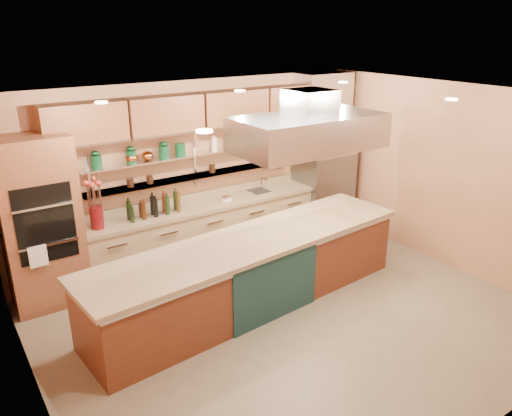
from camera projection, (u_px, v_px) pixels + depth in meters
floor at (292, 319)px, 6.45m from camera, size 6.00×5.00×0.02m
ceiling at (298, 100)px, 5.47m from camera, size 6.00×5.00×0.02m
wall_back at (197, 170)px, 7.90m from camera, size 6.00×0.04×2.80m
wall_front at (487, 312)px, 4.01m from camera, size 6.00×0.04×2.80m
wall_left at (26, 288)px, 4.39m from camera, size 0.04×5.00×2.80m
wall_right at (451, 177)px, 7.53m from camera, size 0.04×5.00×2.80m
oven_stack at (41, 224)px, 6.46m from camera, size 0.95×0.64×2.30m
refrigerator at (323, 173)px, 8.97m from camera, size 0.95×0.72×2.10m
back_counter at (205, 231)px, 7.97m from camera, size 3.84×0.64×0.93m
wall_shelf_lower at (198, 176)px, 7.79m from camera, size 3.60×0.26×0.03m
wall_shelf_upper at (197, 154)px, 7.67m from camera, size 3.60×0.26×0.03m
upper_cabinets at (200, 112)px, 7.43m from camera, size 4.60×0.36×0.55m
range_hood at (309, 132)px, 6.50m from camera, size 2.00×1.00×0.45m
ceiling_downlights at (287, 100)px, 5.64m from camera, size 4.00×2.80×0.02m
island at (252, 272)px, 6.64m from camera, size 4.61×1.38×0.95m
flower_vase at (97, 217)px, 6.82m from camera, size 0.23×0.23×0.32m
oil_bottle_cluster at (154, 207)px, 7.27m from camera, size 0.88×0.41×0.27m
kitchen_scale at (226, 198)px, 7.94m from camera, size 0.18×0.16×0.08m
bar_faucet at (261, 184)px, 8.39m from camera, size 0.04×0.04×0.22m
copper_kettle at (147, 156)px, 7.22m from camera, size 0.21×0.21×0.14m
green_canister at (180, 149)px, 7.48m from camera, size 0.18×0.18×0.18m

